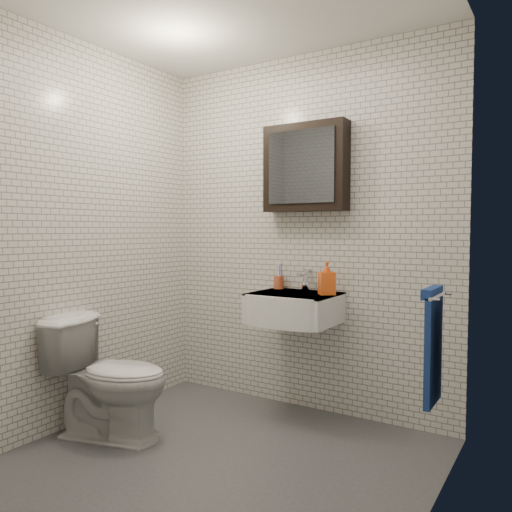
# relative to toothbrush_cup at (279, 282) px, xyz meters

# --- Properties ---
(ground) EXTENTS (2.20, 2.00, 0.01)m
(ground) POSITION_rel_toothbrush_cup_xyz_m (0.16, -0.94, -0.90)
(ground) COLOR #44464B
(ground) RESTS_ON ground
(room_shell) EXTENTS (2.22, 2.02, 2.51)m
(room_shell) POSITION_rel_toothbrush_cup_xyz_m (0.16, -0.94, 0.57)
(room_shell) COLOR silver
(room_shell) RESTS_ON ground
(washbasin) EXTENTS (0.55, 0.50, 0.20)m
(washbasin) POSITION_rel_toothbrush_cup_xyz_m (0.21, -0.20, -0.14)
(washbasin) COLOR white
(washbasin) RESTS_ON room_shell
(faucet) EXTENTS (0.06, 0.20, 0.15)m
(faucet) POSITION_rel_toothbrush_cup_xyz_m (0.21, -0.01, 0.02)
(faucet) COLOR silver
(faucet) RESTS_ON washbasin
(mirror_cabinet) EXTENTS (0.60, 0.15, 0.60)m
(mirror_cabinet) POSITION_rel_toothbrush_cup_xyz_m (0.21, -0.01, 0.80)
(mirror_cabinet) COLOR black
(mirror_cabinet) RESTS_ON room_shell
(towel_rail) EXTENTS (0.09, 0.30, 0.58)m
(towel_rail) POSITION_rel_toothbrush_cup_xyz_m (1.21, -0.59, -0.18)
(towel_rail) COLOR silver
(towel_rail) RESTS_ON room_shell
(toothbrush_cup) EXTENTS (0.08, 0.08, 0.20)m
(toothbrush_cup) POSITION_rel_toothbrush_cup_xyz_m (0.00, 0.00, 0.00)
(toothbrush_cup) COLOR #BD522F
(toothbrush_cup) RESTS_ON washbasin
(soap_bottle) EXTENTS (0.14, 0.14, 0.22)m
(soap_bottle) POSITION_rel_toothbrush_cup_xyz_m (0.43, -0.12, 0.06)
(soap_bottle) COLOR orange
(soap_bottle) RESTS_ON washbasin
(toilet) EXTENTS (0.81, 0.59, 0.75)m
(toilet) POSITION_rel_toothbrush_cup_xyz_m (-0.59, -1.04, -0.53)
(toilet) COLOR white
(toilet) RESTS_ON ground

